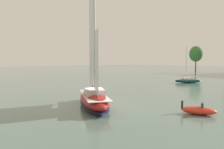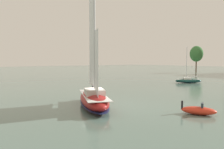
# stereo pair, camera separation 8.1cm
# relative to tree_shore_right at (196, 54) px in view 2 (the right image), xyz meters

# --- Properties ---
(ground_plane) EXTENTS (400.00, 400.00, 0.00)m
(ground_plane) POSITION_rel_tree_shore_right_xyz_m (37.67, -84.96, -9.27)
(ground_plane) COLOR slate
(tree_shore_right) EXTENTS (6.44, 6.44, 13.25)m
(tree_shore_right) POSITION_rel_tree_shore_right_xyz_m (0.00, 0.00, 0.00)
(tree_shore_right) COLOR brown
(tree_shore_right) RESTS_ON ground
(sailboat_main) EXTENTS (12.23, 7.90, 16.35)m
(sailboat_main) POSITION_rel_tree_shore_right_xyz_m (37.69, -84.97, -8.01)
(sailboat_main) COLOR maroon
(sailboat_main) RESTS_ON ground
(sailboat_moored_near_marina) EXTENTS (5.69, 6.89, 9.71)m
(sailboat_moored_near_marina) POSITION_rel_tree_shore_right_xyz_m (27.50, -48.39, -8.61)
(sailboat_moored_near_marina) COLOR #194C47
(sailboat_moored_near_marina) RESTS_ON ground
(motor_tender) EXTENTS (4.01, 3.09, 1.44)m
(motor_tender) POSITION_rel_tree_shore_right_xyz_m (48.22, -77.80, -8.81)
(motor_tender) COLOR red
(motor_tender) RESTS_ON ground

